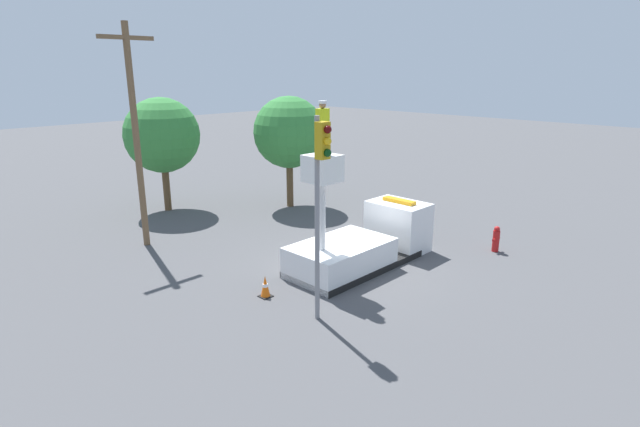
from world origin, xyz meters
name	(u,v)px	position (x,y,z in m)	size (l,w,h in m)	color
ground_plane	(355,266)	(0.00, 0.00, 0.00)	(120.00, 120.00, 0.00)	#4C4C4F
bucket_truck	(363,243)	(0.47, 0.00, 0.82)	(6.22, 2.41, 4.47)	black
worker	(322,128)	(-1.76, 0.00, 5.35)	(0.40, 0.26, 1.75)	#38383D
traffic_light_pole	(321,181)	(-3.88, -1.98, 4.22)	(0.34, 0.57, 6.00)	gray
fire_hydrant	(496,239)	(5.28, -3.04, 0.53)	(0.51, 0.27, 1.07)	red
traffic_cone_rear	(265,287)	(-4.03, 0.40, 0.35)	(0.39, 0.39, 0.73)	black
tree_left_bg	(289,133)	(4.13, 8.16, 3.98)	(3.74, 3.74, 5.87)	brown
tree_right_bg	(162,136)	(-0.91, 12.22, 3.93)	(3.81, 3.81, 5.85)	brown
utility_pole	(136,131)	(-4.32, 7.93, 4.80)	(2.20, 0.26, 8.94)	brown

